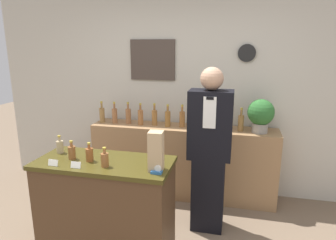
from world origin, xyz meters
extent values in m
cube|color=beige|center=(0.00, 2.00, 1.35)|extent=(5.20, 0.06, 2.70)
cube|color=#453932|center=(-0.38, 1.96, 1.75)|extent=(0.60, 0.02, 0.52)
cylinder|color=black|center=(0.81, 1.95, 1.84)|extent=(0.21, 0.03, 0.21)
cube|color=#9E754C|center=(0.07, 1.73, 0.47)|extent=(2.35, 0.41, 0.93)
cube|color=#4C331E|center=(-0.42, 0.46, 0.44)|extent=(1.21, 0.53, 0.88)
cube|color=#403813|center=(-0.42, 0.46, 0.90)|extent=(1.24, 0.56, 0.04)
cylinder|color=tan|center=(-0.94, 0.26, 0.29)|extent=(0.07, 0.07, 0.26)
cylinder|color=brown|center=(-0.68, 0.26, 0.29)|extent=(0.07, 0.07, 0.26)
cylinder|color=#9E6B38|center=(-0.42, 0.26, 0.29)|extent=(0.07, 0.07, 0.26)
cylinder|color=#2D5123|center=(-0.15, 0.26, 0.29)|extent=(0.07, 0.07, 0.26)
cube|color=black|center=(0.47, 1.07, 0.40)|extent=(0.33, 0.26, 0.81)
cube|color=black|center=(0.47, 1.07, 1.16)|extent=(0.44, 0.26, 0.70)
cube|color=white|center=(0.47, 0.94, 1.31)|extent=(0.12, 0.01, 0.31)
cube|color=black|center=(0.47, 0.93, 1.45)|extent=(0.07, 0.01, 0.03)
sphere|color=tan|center=(0.47, 1.07, 1.62)|extent=(0.23, 0.23, 0.23)
cylinder|color=#9E998E|center=(1.00, 1.70, 0.99)|extent=(0.18, 0.18, 0.11)
sphere|color=#2D6B2D|center=(1.00, 1.70, 1.18)|extent=(0.31, 0.31, 0.31)
cube|color=tan|center=(0.10, 0.37, 1.09)|extent=(0.13, 0.12, 0.33)
cube|color=#2D66A8|center=(0.12, 0.31, 0.93)|extent=(0.09, 0.06, 0.02)
cylinder|color=silver|center=(0.13, 0.31, 0.97)|extent=(0.06, 0.02, 0.06)
cube|color=white|center=(-0.79, 0.26, 0.95)|extent=(0.09, 0.02, 0.06)
cube|color=white|center=(-0.57, 0.26, 0.95)|extent=(0.09, 0.02, 0.06)
cylinder|color=tan|center=(-0.91, 0.56, 0.98)|extent=(0.07, 0.07, 0.12)
cylinder|color=tan|center=(-0.91, 0.56, 1.06)|extent=(0.03, 0.03, 0.04)
cylinder|color=#B29933|center=(-0.91, 0.56, 1.09)|extent=(0.03, 0.03, 0.01)
cylinder|color=brown|center=(-0.72, 0.44, 0.98)|extent=(0.07, 0.07, 0.12)
cylinder|color=brown|center=(-0.72, 0.44, 1.06)|extent=(0.03, 0.03, 0.04)
cylinder|color=#B29933|center=(-0.72, 0.44, 1.09)|extent=(0.03, 0.03, 0.01)
cylinder|color=brown|center=(-0.53, 0.43, 0.98)|extent=(0.07, 0.07, 0.12)
cylinder|color=brown|center=(-0.53, 0.43, 1.06)|extent=(0.03, 0.03, 0.04)
cylinder|color=#B29933|center=(-0.53, 0.43, 1.09)|extent=(0.03, 0.03, 0.01)
cylinder|color=brown|center=(-0.35, 0.34, 0.98)|extent=(0.07, 0.07, 0.12)
cylinder|color=brown|center=(-0.35, 0.34, 1.06)|extent=(0.03, 0.03, 0.04)
cylinder|color=#B29933|center=(-0.35, 0.34, 1.09)|extent=(0.03, 0.03, 0.01)
cylinder|color=olive|center=(-1.02, 1.72, 1.03)|extent=(0.07, 0.07, 0.19)
cylinder|color=olive|center=(-1.02, 1.72, 1.16)|extent=(0.03, 0.03, 0.07)
cylinder|color=#B29933|center=(-1.02, 1.72, 1.21)|extent=(0.03, 0.03, 0.02)
cylinder|color=#9B633D|center=(-0.84, 1.72, 1.03)|extent=(0.07, 0.07, 0.19)
cylinder|color=#9B633D|center=(-0.84, 1.72, 1.16)|extent=(0.03, 0.03, 0.07)
cylinder|color=#B29933|center=(-0.84, 1.72, 1.21)|extent=(0.03, 0.03, 0.02)
cylinder|color=#9B643D|center=(-0.66, 1.74, 1.03)|extent=(0.07, 0.07, 0.19)
cylinder|color=#9B643D|center=(-0.66, 1.74, 1.16)|extent=(0.03, 0.03, 0.07)
cylinder|color=#B29933|center=(-0.66, 1.74, 1.21)|extent=(0.03, 0.03, 0.02)
cylinder|color=#A36738|center=(-0.48, 1.71, 1.03)|extent=(0.07, 0.07, 0.19)
cylinder|color=#A36738|center=(-0.48, 1.71, 1.16)|extent=(0.03, 0.03, 0.07)
cylinder|color=#B29933|center=(-0.48, 1.71, 1.21)|extent=(0.03, 0.03, 0.02)
cylinder|color=#9F6B36|center=(-0.30, 1.74, 1.03)|extent=(0.07, 0.07, 0.19)
cylinder|color=#9F6B36|center=(-0.30, 1.74, 1.16)|extent=(0.03, 0.03, 0.07)
cylinder|color=#B29933|center=(-0.30, 1.74, 1.21)|extent=(0.03, 0.03, 0.02)
cylinder|color=#9F6B32|center=(-0.12, 1.71, 1.03)|extent=(0.07, 0.07, 0.19)
cylinder|color=#9F6B32|center=(-0.12, 1.71, 1.16)|extent=(0.03, 0.03, 0.07)
cylinder|color=#B29933|center=(-0.12, 1.71, 1.21)|extent=(0.03, 0.03, 0.02)
cylinder|color=#9F6836|center=(0.06, 1.74, 1.03)|extent=(0.07, 0.07, 0.19)
cylinder|color=#9F6836|center=(0.06, 1.74, 1.16)|extent=(0.03, 0.03, 0.07)
cylinder|color=#B29933|center=(0.06, 1.74, 1.21)|extent=(0.03, 0.03, 0.02)
cylinder|color=#9F6F32|center=(0.24, 1.73, 1.03)|extent=(0.07, 0.07, 0.19)
cylinder|color=#9F6F32|center=(0.24, 1.73, 1.16)|extent=(0.03, 0.03, 0.07)
cylinder|color=#B29933|center=(0.24, 1.73, 1.21)|extent=(0.03, 0.03, 0.02)
cylinder|color=olive|center=(0.42, 1.72, 1.03)|extent=(0.07, 0.07, 0.19)
cylinder|color=olive|center=(0.42, 1.72, 1.16)|extent=(0.03, 0.03, 0.07)
cylinder|color=#B29933|center=(0.42, 1.72, 1.21)|extent=(0.03, 0.03, 0.02)
cylinder|color=#A47037|center=(0.60, 1.72, 1.03)|extent=(0.07, 0.07, 0.19)
cylinder|color=#A47037|center=(0.60, 1.72, 1.16)|extent=(0.03, 0.03, 0.07)
cylinder|color=#B29933|center=(0.60, 1.72, 1.21)|extent=(0.03, 0.03, 0.02)
cylinder|color=olive|center=(0.78, 1.71, 1.03)|extent=(0.07, 0.07, 0.19)
cylinder|color=olive|center=(0.78, 1.71, 1.16)|extent=(0.03, 0.03, 0.07)
cylinder|color=#B29933|center=(0.78, 1.71, 1.21)|extent=(0.03, 0.03, 0.02)
camera|label=1|loc=(0.73, -1.86, 1.93)|focal=32.00mm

